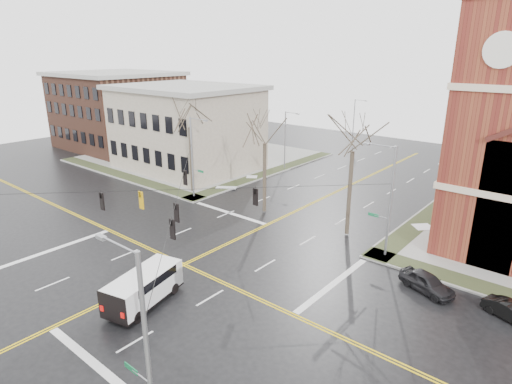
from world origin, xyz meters
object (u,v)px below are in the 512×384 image
Objects in this scene: cargo_van at (146,284)px; tree_ne at (353,146)px; parked_car_b at (511,312)px; tree_nw_far at (189,123)px; signal_pole_nw at (193,155)px; signal_pole_se at (144,347)px; parked_car_a at (427,282)px; streetlight_north_a at (286,138)px; signal_pole_ne at (389,199)px; tree_nw_near at (265,139)px; streetlight_north_b at (354,121)px.

cargo_van is 20.21m from tree_ne.
tree_nw_far is at bearing 102.24° from parked_car_b.
tree_ne is at bearing 90.07° from parked_car_b.
signal_pole_nw and signal_pole_se have the same top height.
parked_car_a is 0.35× the size of tree_ne.
streetlight_north_a is at bearing 119.09° from signal_pole_se.
parked_car_b is at bearing -17.94° from signal_pole_ne.
signal_pole_se is 0.80× the size of tree_nw_far.
signal_pole_se is 0.84× the size of tree_nw_near.
tree_nw_near is (-13.63, 24.45, 2.79)m from signal_pole_se.
signal_pole_nw is 36.51m from streetlight_north_b.
signal_pole_se is 20.78m from parked_car_a.
streetlight_north_a is 1.32× the size of cargo_van.
signal_pole_ne is 22.64m from signal_pole_nw.
signal_pole_nw is 0.84× the size of tree_nw_near.
tree_ne reaches higher than signal_pole_ne.
signal_pole_se is at bearing 173.24° from parked_car_b.
cargo_van is at bearing 144.75° from signal_pole_se.
cargo_van is at bearing -50.84° from signal_pole_nw.
tree_nw_near is (8.34, -15.05, 3.27)m from streetlight_north_a.
signal_pole_ne is 23.00m from signal_pole_se.
tree_nw_far is at bearing 101.27° from parked_car_a.
signal_pole_ne is at bearing -2.86° from tree_nw_far.
tree_nw_far is at bearing 117.06° from cargo_van.
tree_nw_far is (-1.71, 1.22, 3.24)m from signal_pole_nw.
parked_car_a is 0.37× the size of tree_nw_near.
tree_ne reaches higher than parked_car_a.
signal_pole_nw is at bearing -170.86° from tree_nw_near.
streetlight_north_b is 1.32× the size of cargo_van.
tree_nw_near reaches higher than signal_pole_se.
signal_pole_ne reaches higher than parked_car_b.
cargo_van is at bearing -76.16° from tree_nw_near.
parked_car_b is at bearing -19.50° from tree_ne.
tree_nw_far is (-15.14, 17.70, 6.90)m from cargo_van.
tree_nw_near is (9.01, 1.45, 2.79)m from signal_pole_nw.
tree_nw_far reaches higher than tree_nw_near.
tree_nw_far is (-24.35, 24.22, 3.24)m from signal_pole_se.
tree_nw_far reaches higher than signal_pole_nw.
streetlight_north_a reaches higher than cargo_van.
tree_nw_far reaches higher than streetlight_north_a.
tree_nw_near is (-13.63, 1.45, 2.79)m from signal_pole_ne.
signal_pole_nw is 2.66× the size of parked_car_b.
signal_pole_ne reaches higher than cargo_van.
streetlight_north_a is at bearing 87.68° from signal_pole_nw.
signal_pole_se reaches higher than parked_car_b.
tree_nw_near is at bearing 119.14° from signal_pole_se.
streetlight_north_b is 2.01× the size of parked_car_a.
streetlight_north_a is 0.70× the size of tree_ne.
parked_car_b is (31.78, -39.68, -3.91)m from streetlight_north_b.
signal_pole_nw is 32.90m from parked_car_b.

